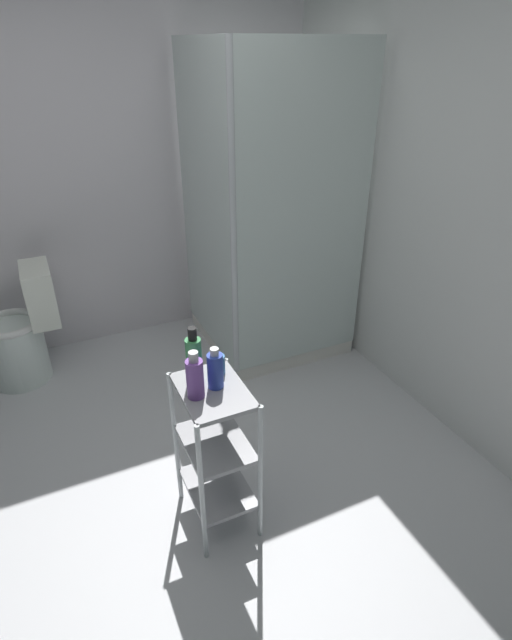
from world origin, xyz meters
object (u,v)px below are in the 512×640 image
Objects in this scene: toilet at (22,335)px; rinse_cup at (217,365)px; body_wash_bottle_green at (194,359)px; storage_cart at (216,446)px; shower_stall at (262,289)px; shampoo_bottle_blue at (215,370)px; conditioner_bottle_purple at (195,377)px.

rinse_cup reaches higher than toilet.
storage_cart is at bearing 27.44° from body_wash_bottle_green.
toilet is (-0.31, -1.57, -0.15)m from shower_stall.
toilet is 3.01× the size of body_wash_bottle_green.
toilet is 1.75m from storage_cart.
shampoo_bottle_blue reaches higher than toilet.
toilet is at bearing -155.36° from storage_cart.
shower_stall is at bearing 143.56° from body_wash_bottle_green.
rinse_cup is at bearing -33.42° from shower_stall.
storage_cart is 0.39m from shampoo_bottle_blue.
toilet is at bearing -152.13° from rinse_cup.
body_wash_bottle_green is at bearing 162.45° from conditioner_bottle_purple.
shampoo_bottle_blue is (1.57, 0.75, 0.51)m from toilet.
storage_cart is 2.93× the size of body_wash_bottle_green.
toilet reaches higher than storage_cart.
conditioner_bottle_purple is at bearing -50.21° from rinse_cup.
shower_stall is 7.93× the size of body_wash_bottle_green.
storage_cart is at bearing -58.51° from shampoo_bottle_blue.
conditioner_bottle_purple is 2.42× the size of rinse_cup.
body_wash_bottle_green reaches higher than conditioner_bottle_purple.
shampoo_bottle_blue reaches higher than storage_cart.
toilet is 1.03× the size of storage_cart.
body_wash_bottle_green reaches higher than shampoo_bottle_blue.
shower_stall is at bearing 146.58° from rinse_cup.
body_wash_bottle_green is at bearing -36.44° from shower_stall.
body_wash_bottle_green reaches higher than storage_cart.
conditioner_bottle_purple is at bearing 22.21° from toilet.
shower_stall reaches higher than storage_cart.
storage_cart is (1.28, -0.84, -0.03)m from shower_stall.
rinse_cup reaches higher than storage_cart.
shower_stall reaches higher than body_wash_bottle_green.
shampoo_bottle_blue is (1.27, -0.82, 0.36)m from shower_stall.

